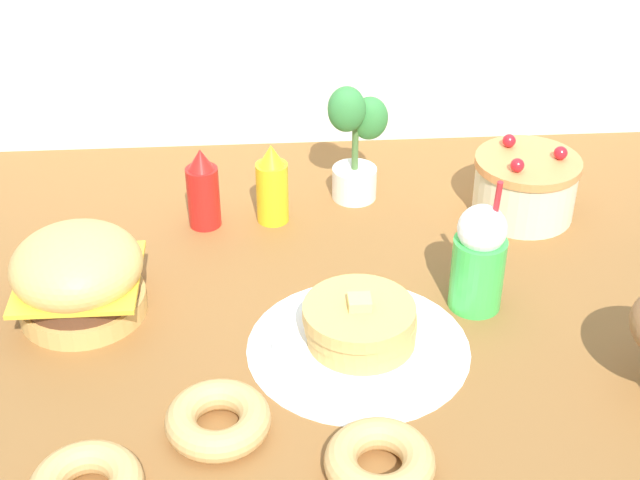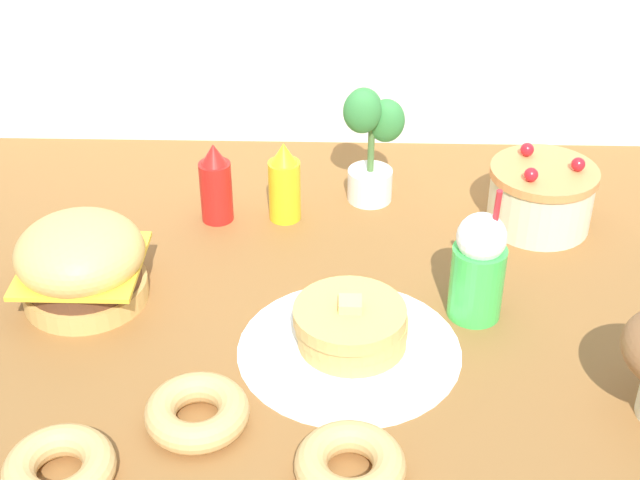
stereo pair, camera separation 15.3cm
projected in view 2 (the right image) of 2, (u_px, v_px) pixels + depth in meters
ground_plane at (320, 334)px, 1.88m from camera, size 2.42×1.72×0.02m
doily_mat at (349, 349)px, 1.82m from camera, size 0.44×0.44×0.00m
burger at (81, 263)px, 1.92m from camera, size 0.27×0.27×0.19m
pancake_stack at (351, 331)px, 1.80m from camera, size 0.34×0.34×0.12m
layer_cake at (541, 196)px, 2.17m from camera, size 0.25×0.25×0.18m
ketchup_bottle at (216, 185)px, 2.19m from camera, size 0.08×0.08×0.20m
mustard_bottle at (284, 184)px, 2.19m from camera, size 0.08×0.08×0.20m
cream_soda_cup at (478, 267)px, 1.86m from camera, size 0.11×0.11×0.30m
donut_pink_glaze at (59, 468)px, 1.52m from camera, size 0.19×0.19×0.06m
donut_chocolate at (197, 411)px, 1.64m from camera, size 0.19×0.19×0.06m
donut_vanilla at (350, 464)px, 1.53m from camera, size 0.19×0.19×0.06m
potted_plant at (370, 140)px, 2.23m from camera, size 0.15×0.12×0.31m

